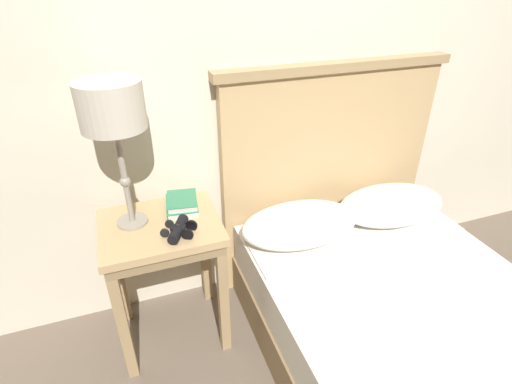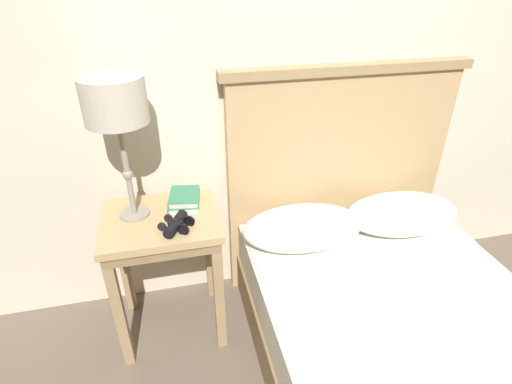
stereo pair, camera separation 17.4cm
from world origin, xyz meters
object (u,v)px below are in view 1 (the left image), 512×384
Objects in this scene: nightstand at (162,244)px; table_lamp at (112,110)px; bed at (414,333)px; book_stacked_on_top at (181,201)px; binoculars_pair at (179,229)px; book_on_nightstand at (181,205)px.

table_lamp reaches higher than nightstand.
bed is 3.17× the size of table_lamp.
binoculars_pair is at bearing -104.50° from book_stacked_on_top.
nightstand is at bearing 147.46° from bed.
binoculars_pair is at bearing -56.71° from nightstand.
binoculars_pair is at bearing -40.22° from table_lamp.
nightstand is 0.35× the size of bed.
table_lamp is 3.27× the size of book_stacked_on_top.
nightstand is 1.10× the size of table_lamp.
table_lamp is at bearing -168.72° from book_on_nightstand.
binoculars_pair reaches higher than nightstand.
nightstand is at bearing 123.29° from binoculars_pair.
book_stacked_on_top is (-0.82, 0.68, 0.44)m from bed.
bed is at bearing -31.64° from table_lamp.
nightstand is 1.15m from bed.
book_stacked_on_top is at bearing 75.50° from binoculars_pair.
book_stacked_on_top is at bearing 10.17° from table_lamp.
bed is at bearing -29.71° from binoculars_pair.
book_on_nightstand is at bearing 38.12° from nightstand.
bed is 10.36× the size of book_stacked_on_top.
book_stacked_on_top is (0.11, 0.08, 0.15)m from nightstand.
table_lamp is 0.53m from book_on_nightstand.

